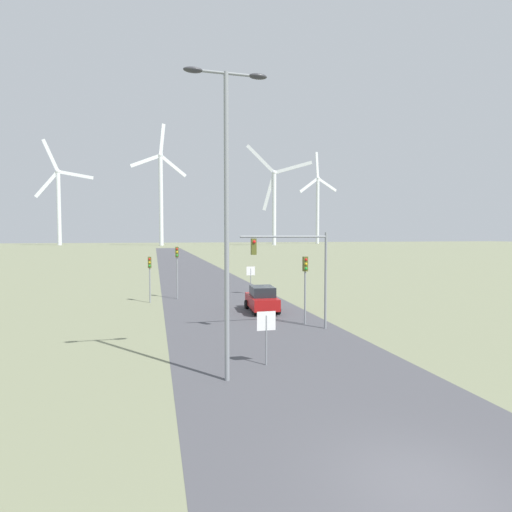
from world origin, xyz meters
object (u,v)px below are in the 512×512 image
at_px(traffic_light_post_near_left, 150,269).
at_px(wind_turbine_left, 59,199).
at_px(streetlamp, 226,193).
at_px(stop_sign_near, 266,328).
at_px(wind_turbine_right, 274,199).
at_px(wind_turbine_far_right, 318,204).
at_px(stop_sign_far, 251,275).
at_px(wind_turbine_center, 161,191).
at_px(traffic_light_post_near_right, 305,275).
at_px(traffic_light_mast_overhead, 296,259).
at_px(car_approaching, 262,299).
at_px(traffic_light_post_mid_left, 177,261).

xyz_separation_m(traffic_light_post_near_left, wind_turbine_left, (-50.39, 207.33, 22.49)).
bearing_deg(wind_turbine_left, streetlamp, -76.71).
distance_m(stop_sign_near, wind_turbine_right, 206.52).
xyz_separation_m(traffic_light_post_near_left, wind_turbine_far_right, (105.93, 214.84, 23.83)).
bearing_deg(stop_sign_near, wind_turbine_far_right, 66.48).
height_order(stop_sign_far, wind_turbine_right, wind_turbine_right).
distance_m(streetlamp, wind_turbine_center, 207.62).
relative_size(streetlamp, traffic_light_post_near_left, 3.06).
distance_m(stop_sign_near, wind_turbine_center, 206.93).
xyz_separation_m(streetlamp, wind_turbine_right, (61.84, 197.53, 18.42)).
bearing_deg(wind_turbine_left, wind_turbine_right, -13.86).
xyz_separation_m(stop_sign_far, wind_turbine_center, (-4.92, 185.19, 27.26)).
bearing_deg(wind_turbine_far_right, traffic_light_post_near_right, -113.22).
relative_size(traffic_light_post_near_left, traffic_light_mast_overhead, 0.66).
bearing_deg(wind_turbine_center, wind_turbine_right, -8.35).
bearing_deg(traffic_light_post_near_right, wind_turbine_center, 91.50).
distance_m(traffic_light_mast_overhead, car_approaching, 6.71).
distance_m(traffic_light_post_near_right, traffic_light_mast_overhead, 2.04).
height_order(traffic_light_post_near_left, traffic_light_post_mid_left, traffic_light_post_mid_left).
relative_size(stop_sign_far, traffic_light_mast_overhead, 0.46).
bearing_deg(wind_turbine_far_right, wind_turbine_right, -138.84).
relative_size(stop_sign_near, wind_turbine_right, 0.04).
bearing_deg(traffic_light_post_near_left, traffic_light_post_near_right, -48.31).
bearing_deg(car_approaching, stop_sign_far, 81.81).
relative_size(stop_sign_far, traffic_light_post_near_right, 0.62).
height_order(traffic_light_post_mid_left, wind_turbine_far_right, wind_turbine_far_right).
bearing_deg(traffic_light_post_near_left, wind_turbine_left, 103.66).
distance_m(traffic_light_post_near_right, car_approaching, 5.24).
bearing_deg(traffic_light_post_mid_left, stop_sign_far, 10.09).
relative_size(streetlamp, wind_turbine_far_right, 0.19).
relative_size(traffic_light_mast_overhead, wind_turbine_left, 0.10).
height_order(traffic_light_post_near_left, traffic_light_post_near_right, traffic_light_post_near_right).
bearing_deg(wind_turbine_center, traffic_light_post_mid_left, -90.57).
relative_size(traffic_light_post_near_right, wind_turbine_far_right, 0.07).
bearing_deg(wind_turbine_left, car_approaching, -74.74).
bearing_deg(wind_turbine_left, traffic_light_post_near_left, -76.34).
relative_size(traffic_light_mast_overhead, wind_turbine_center, 0.09).
distance_m(stop_sign_far, traffic_light_post_mid_left, 7.03).
bearing_deg(traffic_light_post_near_right, car_approaching, 108.32).
height_order(traffic_light_post_near_right, wind_turbine_far_right, wind_turbine_far_right).
height_order(traffic_light_post_near_left, wind_turbine_far_right, wind_turbine_far_right).
distance_m(traffic_light_post_near_left, wind_turbine_far_right, 240.71).
relative_size(streetlamp, stop_sign_near, 5.00).
xyz_separation_m(stop_sign_near, wind_turbine_right, (59.94, 196.19, 23.84)).
bearing_deg(traffic_light_mast_overhead, wind_turbine_right, 73.46).
bearing_deg(wind_turbine_center, traffic_light_post_near_right, -88.50).
bearing_deg(wind_turbine_far_right, traffic_light_mast_overhead, -113.33).
bearing_deg(stop_sign_near, traffic_light_post_near_right, 57.23).
xyz_separation_m(traffic_light_post_mid_left, wind_turbine_right, (62.58, 177.48, 22.16)).
bearing_deg(wind_turbine_center, traffic_light_mast_overhead, -88.83).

